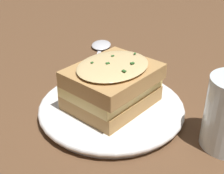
% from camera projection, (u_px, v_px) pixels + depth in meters
% --- Properties ---
extents(ground_plane, '(2.40, 2.40, 0.00)m').
position_uv_depth(ground_plane, '(97.00, 115.00, 0.49)').
color(ground_plane, brown).
extents(dinner_plate, '(0.23, 0.23, 0.02)m').
position_uv_depth(dinner_plate, '(112.00, 109.00, 0.49)').
color(dinner_plate, white).
rests_on(dinner_plate, ground_plane).
extents(sandwich, '(0.16, 0.16, 0.08)m').
position_uv_depth(sandwich, '(112.00, 85.00, 0.46)').
color(sandwich, '#B2844C').
rests_on(sandwich, dinner_plate).
extents(spoon, '(0.18, 0.08, 0.01)m').
position_uv_depth(spoon, '(101.00, 47.00, 0.72)').
color(spoon, silver).
rests_on(spoon, ground_plane).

